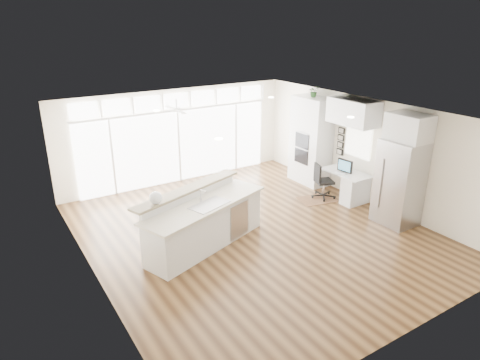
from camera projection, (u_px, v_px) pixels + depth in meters
floor at (254, 233)px, 9.69m from camera, size 7.00×8.00×0.02m
ceiling at (256, 115)px, 8.72m from camera, size 7.00×8.00×0.02m
wall_back at (177, 136)px, 12.36m from camera, size 7.00×0.04×2.70m
wall_front at (414, 260)px, 6.05m from camera, size 7.00×0.04×2.70m
wall_left at (89, 214)px, 7.45m from camera, size 0.04×8.00×2.70m
wall_right at (368, 151)px, 10.96m from camera, size 0.04×8.00×2.70m
glass_wall at (178, 146)px, 12.42m from camera, size 5.80×0.06×2.08m
transom_row at (176, 101)px, 11.95m from camera, size 5.90×0.06×0.40m
desk_window at (358, 141)px, 11.11m from camera, size 0.04×0.85×0.85m
ceiling_fan at (176, 106)px, 10.76m from camera, size 1.16×1.16×0.32m
recessed_lights at (250, 114)px, 8.89m from camera, size 3.40×3.00×0.02m
oven_cabinet at (311, 141)px, 12.25m from camera, size 0.64×1.20×2.50m
desk_nook at (345, 185)px, 11.36m from camera, size 0.72×1.30×0.76m
upper_cabinets at (353, 112)px, 10.68m from camera, size 0.64×1.30×0.64m
refrigerator at (399, 183)px, 9.83m from camera, size 0.76×0.90×2.00m
fridge_cabinet at (409, 127)px, 9.39m from camera, size 0.64×0.90×0.60m
framed_photos at (341, 141)px, 11.65m from camera, size 0.06×0.22×0.80m
kitchen_island at (206, 220)px, 8.93m from camera, size 3.20×2.05×1.19m
rug at (317, 200)px, 11.41m from camera, size 1.04×0.84×0.01m
office_chair at (324, 181)px, 11.39m from camera, size 0.62×0.60×0.96m
fishbowl at (156, 198)px, 8.21m from camera, size 0.32×0.32×0.25m
monitor at (345, 166)px, 11.12m from camera, size 0.13×0.46×0.38m
keyboard at (340, 173)px, 11.09m from camera, size 0.15×0.31×0.01m
potted_plant at (314, 93)px, 11.76m from camera, size 0.30×0.33×0.25m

